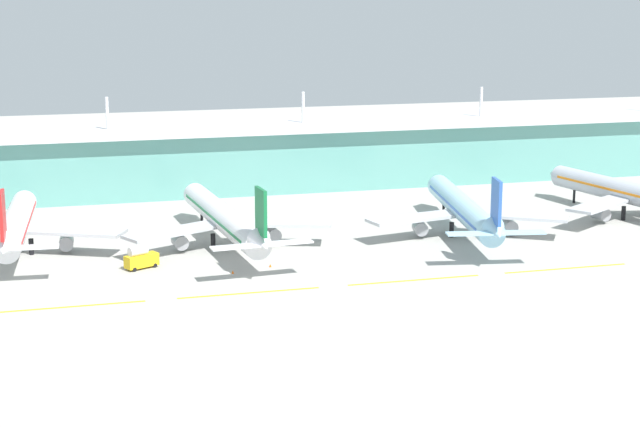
{
  "coord_description": "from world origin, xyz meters",
  "views": [
    {
      "loc": [
        -74.81,
        -198.53,
        57.92
      ],
      "look_at": [
        -13.07,
        26.93,
        7.0
      ],
      "focal_mm": 58.32,
      "sensor_mm": 36.0,
      "label": 1
    }
  ],
  "objects_px": {
    "airliner_nearest": "(16,225)",
    "airliner_near_middle": "(225,219)",
    "airliner_farthest": "(630,193)",
    "airliner_far_middle": "(464,209)",
    "safety_cone_left_wingtip": "(233,272)",
    "safety_cone_nose_front": "(270,265)",
    "fuel_truck": "(141,258)"
  },
  "relations": [
    {
      "from": "airliner_far_middle",
      "to": "airliner_farthest",
      "type": "distance_m",
      "value": 49.2
    },
    {
      "from": "airliner_far_middle",
      "to": "safety_cone_left_wingtip",
      "type": "height_order",
      "value": "airliner_far_middle"
    },
    {
      "from": "safety_cone_left_wingtip",
      "to": "airliner_near_middle",
      "type": "bearing_deg",
      "value": 83.6
    },
    {
      "from": "airliner_far_middle",
      "to": "safety_cone_nose_front",
      "type": "height_order",
      "value": "airliner_far_middle"
    },
    {
      "from": "fuel_truck",
      "to": "safety_cone_left_wingtip",
      "type": "distance_m",
      "value": 20.15
    },
    {
      "from": "airliner_near_middle",
      "to": "airliner_farthest",
      "type": "xyz_separation_m",
      "value": [
        105.61,
        2.58,
        -0.01
      ]
    },
    {
      "from": "fuel_truck",
      "to": "safety_cone_left_wingtip",
      "type": "xyz_separation_m",
      "value": [
        17.97,
        -8.91,
        -1.91
      ]
    },
    {
      "from": "airliner_far_middle",
      "to": "airliner_farthest",
      "type": "relative_size",
      "value": 1.06
    },
    {
      "from": "airliner_near_middle",
      "to": "safety_cone_nose_front",
      "type": "xyz_separation_m",
      "value": [
        6.01,
        -20.2,
        -6.1
      ]
    },
    {
      "from": "safety_cone_nose_front",
      "to": "airliner_farthest",
      "type": "bearing_deg",
      "value": 12.89
    },
    {
      "from": "airliner_nearest",
      "to": "safety_cone_nose_front",
      "type": "relative_size",
      "value": 85.0
    },
    {
      "from": "safety_cone_left_wingtip",
      "to": "safety_cone_nose_front",
      "type": "xyz_separation_m",
      "value": [
        8.6,
        2.89,
        0.0
      ]
    },
    {
      "from": "airliner_farthest",
      "to": "fuel_truck",
      "type": "height_order",
      "value": "airliner_farthest"
    },
    {
      "from": "fuel_truck",
      "to": "safety_cone_left_wingtip",
      "type": "height_order",
      "value": "fuel_truck"
    },
    {
      "from": "airliner_far_middle",
      "to": "airliner_near_middle",
      "type": "bearing_deg",
      "value": 175.81
    },
    {
      "from": "airliner_near_middle",
      "to": "airliner_farthest",
      "type": "height_order",
      "value": "same"
    },
    {
      "from": "airliner_near_middle",
      "to": "airliner_far_middle",
      "type": "distance_m",
      "value": 57.02
    },
    {
      "from": "airliner_nearest",
      "to": "fuel_truck",
      "type": "xyz_separation_m",
      "value": [
        25.3,
        -19.99,
        -4.18
      ]
    },
    {
      "from": "safety_cone_left_wingtip",
      "to": "airliner_farthest",
      "type": "bearing_deg",
      "value": 13.35
    },
    {
      "from": "airliner_far_middle",
      "to": "safety_cone_nose_front",
      "type": "xyz_separation_m",
      "value": [
        -50.85,
        -16.04,
        -6.1
      ]
    },
    {
      "from": "airliner_nearest",
      "to": "airliner_near_middle",
      "type": "xyz_separation_m",
      "value": [
        45.86,
        -5.8,
        0.01
      ]
    },
    {
      "from": "airliner_far_middle",
      "to": "fuel_truck",
      "type": "distance_m",
      "value": 78.19
    },
    {
      "from": "fuel_truck",
      "to": "safety_cone_nose_front",
      "type": "height_order",
      "value": "fuel_truck"
    },
    {
      "from": "fuel_truck",
      "to": "safety_cone_nose_front",
      "type": "distance_m",
      "value": 27.31
    },
    {
      "from": "airliner_far_middle",
      "to": "safety_cone_left_wingtip",
      "type": "bearing_deg",
      "value": -162.34
    },
    {
      "from": "airliner_farthest",
      "to": "airliner_nearest",
      "type": "bearing_deg",
      "value": 178.78
    },
    {
      "from": "fuel_truck",
      "to": "airliner_near_middle",
      "type": "bearing_deg",
      "value": 34.61
    },
    {
      "from": "airliner_far_middle",
      "to": "fuel_truck",
      "type": "height_order",
      "value": "airliner_far_middle"
    },
    {
      "from": "airliner_farthest",
      "to": "safety_cone_nose_front",
      "type": "relative_size",
      "value": 90.22
    },
    {
      "from": "airliner_near_middle",
      "to": "fuel_truck",
      "type": "distance_m",
      "value": 25.33
    },
    {
      "from": "airliner_nearest",
      "to": "safety_cone_left_wingtip",
      "type": "height_order",
      "value": "airliner_nearest"
    },
    {
      "from": "airliner_near_middle",
      "to": "safety_cone_left_wingtip",
      "type": "bearing_deg",
      "value": -96.4
    }
  ]
}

